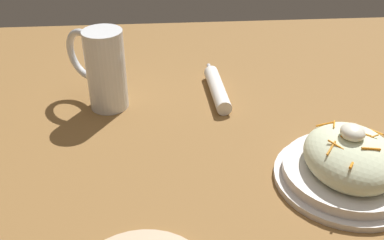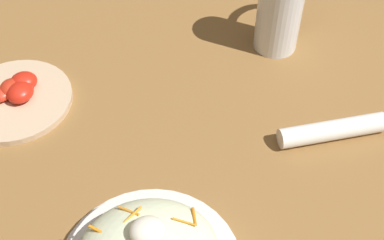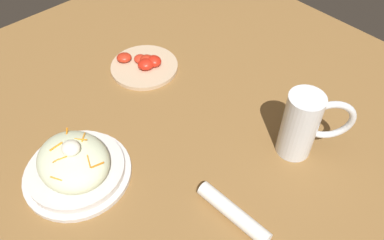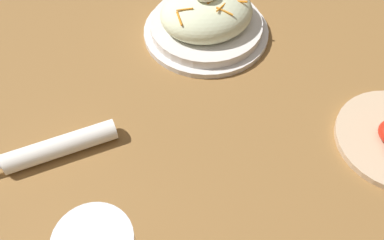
% 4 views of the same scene
% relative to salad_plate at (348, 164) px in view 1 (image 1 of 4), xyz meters
% --- Properties ---
extents(ground_plane, '(1.43, 1.43, 0.00)m').
position_rel_salad_plate_xyz_m(ground_plane, '(-0.05, -0.25, -0.04)').
color(ground_plane, olive).
extents(salad_plate, '(0.24, 0.24, 0.11)m').
position_rel_salad_plate_xyz_m(salad_plate, '(0.00, 0.00, 0.00)').
color(salad_plate, silver).
rests_on(salad_plate, ground_plane).
extents(beer_mug, '(0.13, 0.13, 0.17)m').
position_rel_salad_plate_xyz_m(beer_mug, '(-0.28, -0.42, 0.04)').
color(beer_mug, white).
rests_on(beer_mug, ground_plane).
extents(napkin_roll, '(0.21, 0.04, 0.03)m').
position_rel_salad_plate_xyz_m(napkin_roll, '(-0.31, -0.18, -0.02)').
color(napkin_roll, white).
rests_on(napkin_roll, ground_plane).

